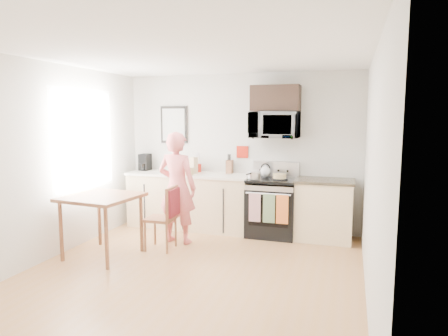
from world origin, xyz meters
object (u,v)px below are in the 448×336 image
(dining_table, at_px, (102,203))
(range, at_px, (272,208))
(microwave, at_px, (275,125))
(person, at_px, (177,188))
(chair, at_px, (169,209))
(cake, at_px, (279,177))

(dining_table, bearing_deg, range, 39.39)
(microwave, height_order, person, microwave)
(range, distance_m, chair, 1.71)
(microwave, bearing_deg, chair, -135.24)
(range, bearing_deg, dining_table, -140.61)
(range, bearing_deg, person, -148.80)
(range, height_order, chair, range)
(range, xyz_separation_m, cake, (0.12, -0.06, 0.53))
(microwave, distance_m, chair, 2.13)
(chair, bearing_deg, person, 92.17)
(range, xyz_separation_m, microwave, (-0.00, 0.10, 1.32))
(dining_table, height_order, chair, chair)
(range, bearing_deg, chair, -137.73)
(cake, bearing_deg, range, 151.87)
(range, height_order, person, person)
(microwave, xyz_separation_m, person, (-1.29, -0.89, -0.92))
(microwave, relative_size, dining_table, 0.85)
(chair, bearing_deg, dining_table, -148.60)
(microwave, relative_size, chair, 0.83)
(chair, relative_size, cake, 3.64)
(dining_table, bearing_deg, cake, 36.69)
(dining_table, bearing_deg, person, 50.41)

